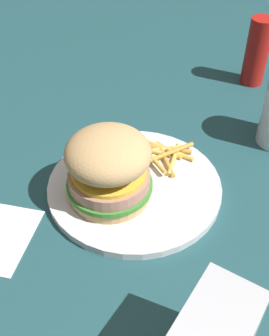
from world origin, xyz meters
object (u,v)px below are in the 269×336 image
plate (135,186)px  sandwich (109,167)px  ketchup_bottle (257,52)px  fries_pile (165,153)px

plate → sandwich: sandwich is taller
sandwich → ketchup_bottle: size_ratio=0.92×
plate → ketchup_bottle: bearing=149.1°
sandwich → fries_pile: size_ratio=1.24×
plate → fries_pile: bearing=149.3°
fries_pile → ketchup_bottle: ketchup_bottle is taller
sandwich → ketchup_bottle: ketchup_bottle is taller
sandwich → fries_pile: bearing=141.9°
plate → fries_pile: fries_pile is taller
sandwich → fries_pile: (-0.09, 0.07, -0.05)m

